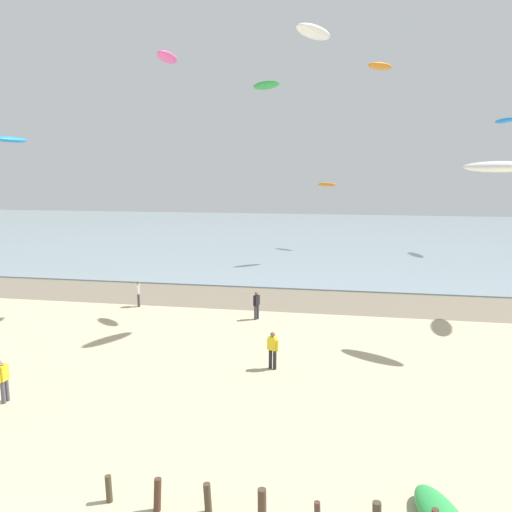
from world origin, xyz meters
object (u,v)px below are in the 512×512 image
object	(u,v)px
kite_aloft_3	(380,66)
person_left_flank	(138,293)
person_right_flank	(273,349)
person_by_waterline	(4,379)
kite_aloft_9	(498,167)
kite_aloft_2	(505,120)
person_mid_beach	(257,304)
kite_aloft_7	(167,57)
kite_aloft_6	(314,32)
kite_aloft_8	(10,139)
kite_aloft_0	(327,185)
kite_aloft_1	(266,85)

from	to	relation	value
kite_aloft_3	person_left_flank	bearing A→B (deg)	-169.03
person_right_flank	person_by_waterline	bearing A→B (deg)	-152.33
person_right_flank	kite_aloft_9	world-z (taller)	kite_aloft_9
kite_aloft_2	kite_aloft_3	xyz separation A→B (m)	(-13.70, -8.00, 4.38)
person_mid_beach	person_left_flank	distance (m)	8.28
person_right_flank	kite_aloft_7	bearing A→B (deg)	132.68
person_right_flank	kite_aloft_2	bearing A→B (deg)	62.22
kite_aloft_6	kite_aloft_8	bearing A→B (deg)	-84.90
kite_aloft_0	kite_aloft_9	xyz separation A→B (m)	(9.18, -31.71, 1.53)
kite_aloft_1	kite_aloft_3	size ratio (longest dim) A/B	0.73
kite_aloft_6	kite_aloft_7	size ratio (longest dim) A/B	1.14
person_right_flank	kite_aloft_6	world-z (taller)	kite_aloft_6
person_mid_beach	person_by_waterline	bearing A→B (deg)	-121.43
person_mid_beach	kite_aloft_8	xyz separation A→B (m)	(-23.39, 10.72, 10.62)
person_mid_beach	kite_aloft_6	size ratio (longest dim) A/B	0.56
person_left_flank	kite_aloft_1	size ratio (longest dim) A/B	0.80
kite_aloft_0	kite_aloft_9	size ratio (longest dim) A/B	0.78
person_right_flank	person_left_flank	bearing A→B (deg)	139.18
kite_aloft_7	person_right_flank	bearing A→B (deg)	40.33
kite_aloft_8	person_mid_beach	bearing A→B (deg)	-95.43
kite_aloft_1	person_right_flank	bearing A→B (deg)	138.76
person_right_flank	kite_aloft_9	xyz separation A→B (m)	(10.11, 4.79, 8.03)
kite_aloft_0	kite_aloft_6	distance (m)	30.74
person_left_flank	kite_aloft_8	bearing A→B (deg)	148.81
kite_aloft_3	kite_aloft_6	xyz separation A→B (m)	(-4.82, -22.24, -2.65)
kite_aloft_6	person_by_waterline	bearing A→B (deg)	-13.90
person_by_waterline	kite_aloft_9	distance (m)	23.41
person_mid_beach	person_left_flank	size ratio (longest dim) A/B	1.00
person_left_flank	kite_aloft_6	xyz separation A→B (m)	(11.27, -1.82, 15.10)
person_mid_beach	kite_aloft_9	world-z (taller)	kite_aloft_9
person_by_waterline	kite_aloft_3	bearing A→B (deg)	65.67
kite_aloft_1	kite_aloft_3	distance (m)	21.96
person_right_flank	kite_aloft_2	distance (m)	44.13
kite_aloft_0	kite_aloft_2	size ratio (longest dim) A/B	0.71
kite_aloft_9	kite_aloft_1	bearing A→B (deg)	-170.53
person_right_flank	kite_aloft_0	world-z (taller)	kite_aloft_0
person_left_flank	kite_aloft_0	xyz separation A→B (m)	(11.10, 27.70, 6.50)
person_mid_beach	kite_aloft_8	bearing A→B (deg)	155.39
person_mid_beach	kite_aloft_7	distance (m)	15.44
person_left_flank	kite_aloft_3	bearing A→B (deg)	51.77
person_by_waterline	kite_aloft_3	world-z (taller)	kite_aloft_3
kite_aloft_1	kite_aloft_3	bearing A→B (deg)	-73.47
person_mid_beach	kite_aloft_3	size ratio (longest dim) A/B	0.59
kite_aloft_1	kite_aloft_3	world-z (taller)	kite_aloft_3
person_by_waterline	kite_aloft_7	xyz separation A→B (m)	(2.09, 13.13, 14.42)
person_left_flank	kite_aloft_3	size ratio (longest dim) A/B	0.59
kite_aloft_3	kite_aloft_6	world-z (taller)	kite_aloft_3
person_by_waterline	kite_aloft_8	distance (m)	29.92
kite_aloft_2	kite_aloft_7	world-z (taller)	kite_aloft_7
kite_aloft_0	kite_aloft_7	xyz separation A→B (m)	(-8.40, -28.38, 7.92)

